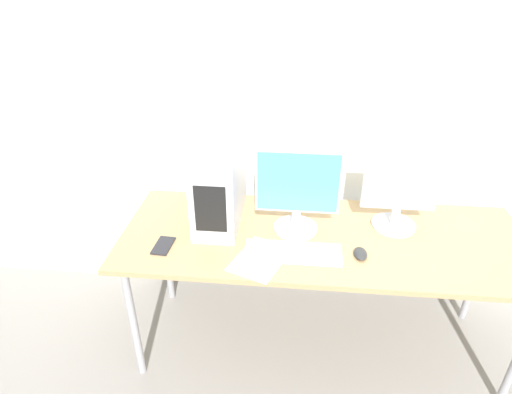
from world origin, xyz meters
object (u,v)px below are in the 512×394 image
object	(u,v)px
monitor_right_near	(400,192)
keyboard	(293,252)
pc_tower	(219,185)
mouse	(360,254)
monitor_main	(298,191)
cell_phone	(163,246)

from	to	relation	value
monitor_right_near	keyboard	xyz separation A→B (m)	(-0.52, -0.29, -0.19)
pc_tower	keyboard	distance (m)	0.52
keyboard	mouse	xyz separation A→B (m)	(0.32, 0.02, 0.00)
pc_tower	monitor_main	size ratio (longest dim) A/B	1.09
pc_tower	mouse	distance (m)	0.78
pc_tower	monitor_main	distance (m)	0.41
keyboard	monitor_right_near	bearing A→B (deg)	29.54
pc_tower	mouse	xyz separation A→B (m)	(0.71, -0.26, -0.19)
mouse	monitor_main	bearing A→B (deg)	147.86
keyboard	cell_phone	world-z (taller)	keyboard
monitor_right_near	pc_tower	bearing A→B (deg)	-179.02
monitor_main	cell_phone	size ratio (longest dim) A/B	2.98
monitor_main	monitor_right_near	bearing A→B (deg)	8.84
monitor_main	pc_tower	bearing A→B (deg)	171.01
monitor_main	cell_phone	world-z (taller)	monitor_main
monitor_right_near	mouse	bearing A→B (deg)	-126.16
cell_phone	pc_tower	bearing A→B (deg)	53.41
pc_tower	mouse	bearing A→B (deg)	-19.93
monitor_right_near	cell_phone	size ratio (longest dim) A/B	2.77
monitor_main	mouse	world-z (taller)	monitor_main
monitor_right_near	mouse	world-z (taller)	monitor_right_near
keyboard	pc_tower	bearing A→B (deg)	144.78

